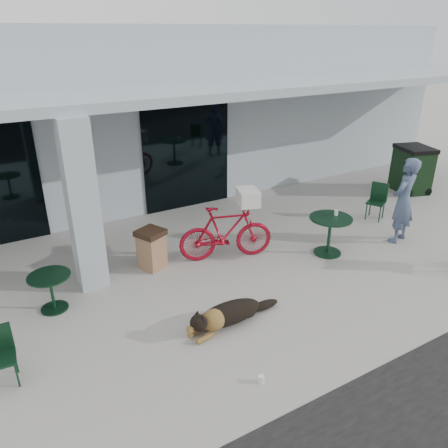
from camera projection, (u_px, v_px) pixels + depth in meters
ground at (223, 323)px, 7.13m from camera, size 80.00×80.00×0.00m
building at (79, 108)px, 12.92m from camera, size 22.00×7.00×4.50m
storefront_glass_right at (187, 157)px, 11.33m from camera, size 2.40×0.06×2.70m
column at (83, 206)px, 7.62m from camera, size 0.50×0.50×3.12m
overhang at (132, 94)px, 8.66m from camera, size 22.00×2.80×0.18m
bicycle at (226, 233)px, 8.93m from camera, size 2.01×1.10×1.17m
laundry_basket at (248, 197)px, 8.71m from camera, size 0.54×0.63×0.32m
dog at (229, 312)px, 7.04m from camera, size 1.37×0.65×0.44m
cup_near_dog at (261, 379)px, 5.91m from camera, size 0.10×0.10×0.11m
cafe_table_near at (52, 292)px, 7.36m from camera, size 0.89×0.89×0.66m
cafe_chair_near at (1, 359)px, 5.76m from camera, size 0.40×0.43×0.83m
cafe_table_far at (329, 236)px, 9.19m from camera, size 1.13×1.13×0.83m
cafe_chair_far_b at (376, 202)px, 10.86m from camera, size 0.59×0.57×0.91m
person at (403, 201)px, 9.53m from camera, size 0.80×0.63×1.93m
cup_on_table at (336, 213)px, 9.11m from camera, size 0.10×0.10×0.11m
trash_receptacle at (152, 249)px, 8.64m from camera, size 0.64×0.64×0.82m
wheeled_bin at (412, 169)px, 12.68m from camera, size 1.10×1.24×1.33m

